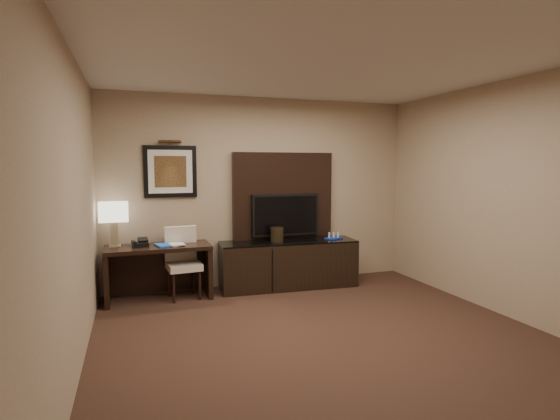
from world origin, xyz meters
name	(u,v)px	position (x,y,z in m)	size (l,w,h in m)	color
floor	(337,349)	(0.00, 0.00, -0.01)	(4.50, 5.00, 0.01)	#351F18
ceiling	(341,56)	(0.00, 0.00, 2.70)	(4.50, 5.00, 0.01)	silver
wall_back	(262,192)	(0.00, 2.50, 1.35)	(4.50, 0.01, 2.70)	tan
wall_left	(69,216)	(-2.25, 0.00, 1.35)	(0.01, 5.00, 2.70)	tan
wall_right	(527,201)	(2.25, 0.00, 1.35)	(0.01, 5.00, 2.70)	tan
desk	(159,272)	(-1.50, 2.15, 0.35)	(1.32, 0.56, 0.70)	black
credenza	(288,264)	(0.28, 2.15, 0.33)	(1.93, 0.54, 0.67)	black
tv_wall_panel	(283,197)	(0.30, 2.44, 1.27)	(1.50, 0.12, 1.30)	black
tv	(285,215)	(0.30, 2.34, 1.02)	(1.00, 0.08, 0.60)	black
artwork	(170,172)	(-1.30, 2.48, 1.65)	(0.70, 0.04, 0.70)	black
picture_light	(170,142)	(-1.30, 2.44, 2.05)	(0.04, 0.04, 0.30)	#432715
desk_chair	(184,265)	(-1.19, 2.09, 0.44)	(0.42, 0.48, 0.87)	beige
table_lamp	(114,226)	(-2.03, 2.26, 0.97)	(0.32, 0.18, 0.53)	#937D5B
desk_phone	(140,243)	(-1.72, 2.16, 0.75)	(0.18, 0.17, 0.09)	black
blue_folder	(165,245)	(-1.42, 2.12, 0.71)	(0.22, 0.29, 0.02)	blue
book	(170,237)	(-1.36, 2.08, 0.83)	(0.18, 0.02, 0.24)	#B3A18D
ice_bucket	(277,235)	(0.11, 2.15, 0.77)	(0.18, 0.18, 0.20)	black
minibar_tray	(334,236)	(0.97, 2.12, 0.71)	(0.24, 0.15, 0.09)	#1A37AC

